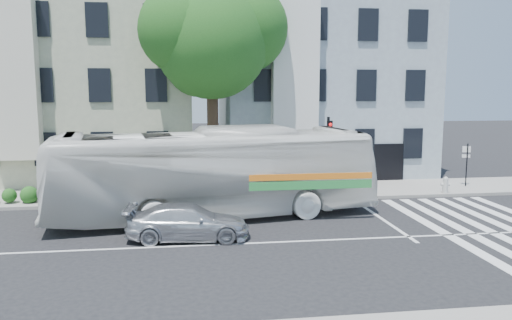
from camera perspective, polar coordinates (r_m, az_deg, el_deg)
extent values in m
plane|color=black|center=(17.17, -3.40, -9.61)|extent=(120.00, 120.00, 0.00)
cube|color=gray|center=(24.87, -4.81, -3.83)|extent=(80.00, 4.00, 0.15)
cube|color=#999F85|center=(31.84, -18.42, 8.23)|extent=(12.00, 10.00, 11.00)
cube|color=#8995A4|center=(32.36, 7.03, 8.58)|extent=(12.00, 10.00, 11.00)
cylinder|color=#2D2116|center=(24.97, -4.94, 2.08)|extent=(0.56, 0.56, 5.20)
sphere|color=#194516|center=(24.93, -5.08, 13.35)|extent=(5.60, 5.60, 5.60)
sphere|color=#194516|center=(25.53, -1.43, 14.83)|extent=(4.40, 4.40, 4.40)
sphere|color=#194516|center=(24.66, -8.42, 14.52)|extent=(4.20, 4.20, 4.20)
sphere|color=#194516|center=(26.35, -4.57, 16.80)|extent=(3.80, 3.80, 3.80)
sphere|color=#194516|center=(25.44, -6.49, 10.97)|extent=(3.40, 3.40, 3.40)
imported|color=white|center=(20.30, -4.75, -1.48)|extent=(5.07, 13.54, 3.68)
imported|color=silver|center=(17.70, -7.79, -7.03)|extent=(2.04, 4.39, 1.24)
cylinder|color=black|center=(23.48, 8.18, 0.10)|extent=(0.13, 0.13, 3.94)
cube|color=black|center=(23.09, 8.42, 3.47)|extent=(0.31, 0.28, 0.80)
sphere|color=red|center=(22.95, 8.53, 4.03)|extent=(0.15, 0.15, 0.15)
cylinder|color=white|center=(23.28, 8.31, 1.19)|extent=(0.40, 0.16, 0.41)
cylinder|color=#B5B5B0|center=(26.26, 20.83, -2.82)|extent=(0.26, 0.26, 0.65)
sphere|color=#B5B5B0|center=(26.19, 20.87, -2.04)|extent=(0.24, 0.24, 0.24)
cylinder|color=#B5B5B0|center=(26.24, 20.84, -2.63)|extent=(0.46, 0.23, 0.15)
cylinder|color=black|center=(28.29, 22.94, -0.52)|extent=(0.06, 0.06, 2.26)
cube|color=white|center=(28.28, 22.93, 1.14)|extent=(0.40, 0.17, 0.32)
cube|color=white|center=(28.32, 22.89, 0.42)|extent=(0.40, 0.17, 0.16)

